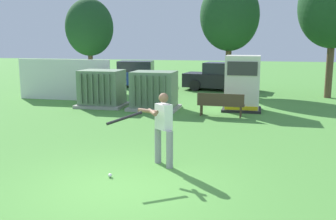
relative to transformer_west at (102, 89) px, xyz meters
name	(u,v)px	position (x,y,z in m)	size (l,w,h in m)	color
ground_plane	(118,188)	(4.10, -9.11, -0.79)	(96.00, 96.00, 0.00)	#51933D
fence_panel	(64,80)	(-2.57, 1.39, 0.21)	(4.80, 0.12, 2.00)	white
transformer_west	(102,89)	(0.00, 0.00, 0.00)	(2.10, 1.70, 1.62)	#9E9B93
transformer_mid_west	(154,91)	(2.44, -0.16, 0.00)	(2.10, 1.70, 1.62)	#9E9B93
generator_enclosure	(242,84)	(6.11, 0.38, 0.35)	(1.60, 1.40, 2.30)	#262626
park_bench	(221,103)	(5.38, -1.19, -0.25)	(1.81, 0.47, 0.92)	#4C3828
batter	(162,126)	(4.60, -7.50, 0.19)	(1.26, 1.37, 1.74)	gray
sports_ball	(110,175)	(3.70, -8.55, -0.74)	(0.09, 0.09, 0.09)	white
tree_left	(89,28)	(-2.90, 5.35, 2.83)	(2.76, 2.76, 5.27)	brown
tree_center_left	(230,16)	(5.10, 5.78, 3.41)	(3.20, 3.20, 6.12)	brown
tree_center_right	(334,7)	(10.25, 5.11, 3.75)	(3.46, 3.46, 6.62)	brown
parked_car_leftmost	(134,75)	(-0.88, 7.36, -0.04)	(4.38, 2.31, 1.62)	navy
parked_car_left_of_center	(221,77)	(4.61, 6.88, -0.04)	(4.38, 2.32, 1.62)	black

